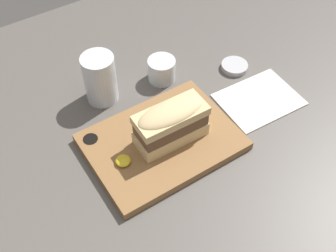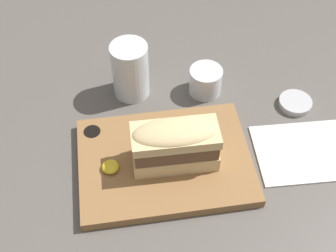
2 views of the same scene
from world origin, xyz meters
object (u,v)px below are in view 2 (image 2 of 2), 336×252
water_glass (131,73)px  condiment_dish (295,103)px  wine_glass (205,82)px  napkin (304,152)px  sandwich (175,143)px  serving_board (162,161)px

water_glass → condiment_dish: size_ratio=1.81×
water_glass → wine_glass: 16.42cm
water_glass → napkin: 39.40cm
sandwich → wine_glass: 22.26cm
napkin → condiment_dish: bearing=79.9°
serving_board → napkin: serving_board is taller
napkin → sandwich: bearing=179.0°
sandwich → water_glass: (-6.15, 21.63, -1.96)cm
wine_glass → serving_board: bearing=-123.4°
wine_glass → napkin: wine_glass is taller
sandwich → condiment_dish: (28.29, 12.14, -6.77)cm
water_glass → sandwich: bearing=-74.1°
water_glass → napkin: size_ratio=0.64×
napkin → condiment_dish: 12.80cm
serving_board → sandwich: 6.88cm
sandwich → water_glass: size_ratio=1.26×
serving_board → napkin: size_ratio=1.65×
sandwich → wine_glass: bearing=63.0°
sandwich → condiment_dish: 31.52cm
serving_board → water_glass: water_glass is taller
napkin → serving_board: bearing=177.3°
wine_glass → sandwich: bearing=-117.0°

